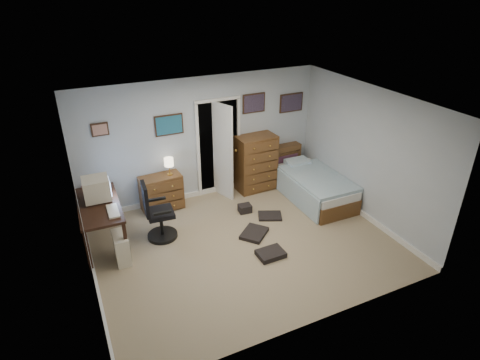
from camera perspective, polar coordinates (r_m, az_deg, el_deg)
name	(u,v)px	position (r m, az deg, el deg)	size (l,w,h in m)	color
floor	(244,244)	(7.09, 0.64, -9.10)	(5.00, 4.00, 0.02)	#9C886B
computer_desk	(94,215)	(7.09, -20.05, -4.71)	(0.70, 1.45, 0.83)	black
crt_monitor	(97,189)	(7.04, -19.73, -1.20)	(0.44, 0.41, 0.40)	beige
keyboard	(113,211)	(6.70, -17.61, -4.22)	(0.17, 0.44, 0.03)	beige
pc_tower	(122,248)	(6.85, -16.47, -9.22)	(0.24, 0.47, 0.50)	beige
office_chair	(157,217)	(7.15, -11.70, -5.22)	(0.57, 0.57, 1.10)	black
media_stack	(89,205)	(7.99, -20.67, -3.28)	(0.15, 0.15, 0.75)	maroon
low_dresser	(162,193)	(8.06, -11.10, -1.77)	(0.80, 0.40, 0.71)	brown
table_lamp	(169,163)	(7.83, -10.08, 2.45)	(0.19, 0.19, 0.35)	gold
doorway	(213,143)	(8.56, -3.83, 5.26)	(0.96, 1.12, 2.05)	black
tall_dresser	(256,163)	(8.56, 2.26, 2.44)	(0.83, 0.49, 1.22)	brown
headboard_bookcase	(281,162)	(9.03, 5.82, 2.50)	(0.93, 0.27, 0.83)	brown
bed	(314,187)	(8.42, 10.48, -0.94)	(1.01, 1.86, 0.60)	brown
wall_posters	(228,112)	(8.13, -1.74, 9.69)	(4.38, 0.04, 0.60)	#331E11
floor_clutter	(260,231)	(7.33, 2.86, -7.29)	(1.14, 1.73, 0.16)	black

